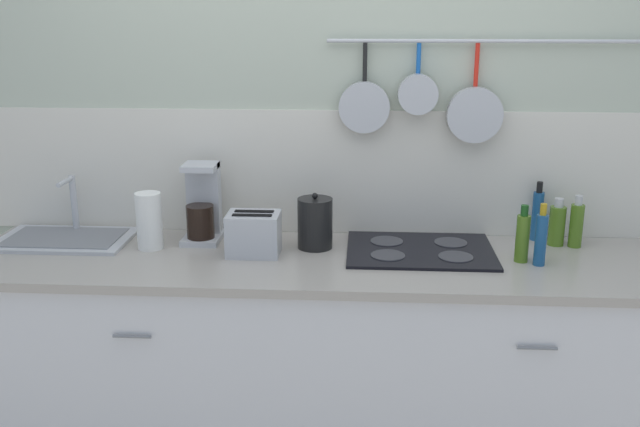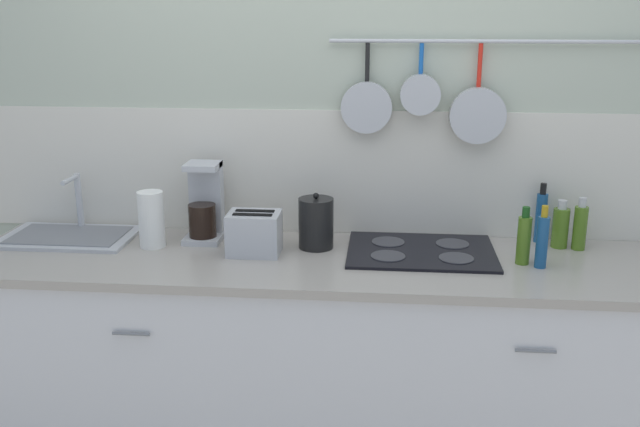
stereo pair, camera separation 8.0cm
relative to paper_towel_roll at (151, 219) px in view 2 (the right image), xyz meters
The scene contains 14 objects.
wall_back 0.85m from the paper_towel_roll, 21.42° to the left, with size 7.20×0.15×2.60m.
cabinet_base 0.97m from the paper_towel_roll, ahead, with size 2.87×0.65×0.90m.
countertop 0.77m from the paper_towel_roll, ahead, with size 2.91×0.67×0.03m.
sink_basin 0.41m from the paper_towel_roll, 169.40° to the left, with size 0.55×0.35×0.25m.
paper_towel_roll is the anchor object (origin of this frame).
coffee_maker 0.23m from the paper_towel_roll, 33.80° to the left, with size 0.15×0.19×0.33m.
toaster 0.43m from the paper_towel_roll, ahead, with size 0.22×0.16×0.17m.
kettle 0.67m from the paper_towel_roll, ahead, with size 0.14×0.14×0.23m.
cooktop 1.10m from the paper_towel_roll, ahead, with size 0.58×0.44×0.01m.
bottle_hot_sauce 1.47m from the paper_towel_roll, ahead, with size 0.05×0.05×0.22m.
bottle_sesame_oil 1.54m from the paper_towel_roll, ahead, with size 0.04×0.04×0.24m.
bottle_cooking_wine 1.60m from the paper_towel_roll, ahead, with size 0.05×0.05×0.25m.
bottle_olive_oil 1.66m from the paper_towel_roll, ahead, with size 0.07×0.07×0.20m.
bottle_vinegar 1.73m from the paper_towel_roll, ahead, with size 0.05×0.05×0.22m.
Camera 2 is at (0.19, -2.62, 1.87)m, focal length 40.00 mm.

